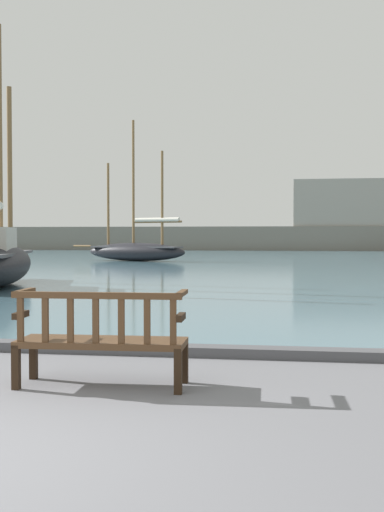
# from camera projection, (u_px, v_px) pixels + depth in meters

# --- Properties ---
(harbor_water) EXTENTS (100.00, 80.00, 0.08)m
(harbor_water) POSITION_uv_depth(u_px,v_px,m) (257.00, 255.00, 47.55)
(harbor_water) COLOR slate
(harbor_water) RESTS_ON ground
(quay_edge_kerb) EXTENTS (40.00, 0.30, 0.12)m
(quay_edge_kerb) POSITION_uv_depth(u_px,v_px,m) (90.00, 348.00, 7.88)
(quay_edge_kerb) COLOR #4C4C50
(quay_edge_kerb) RESTS_ON ground
(park_bench) EXTENTS (1.62, 0.58, 0.92)m
(park_bench) POSITION_uv_depth(u_px,v_px,m) (101.00, 338.00, 6.08)
(park_bench) COLOR black
(park_bench) RESTS_ON ground
(sailboat_outer_starboard) EXTENTS (7.02, 3.30, 7.54)m
(sailboat_outer_starboard) POSITION_uv_depth(u_px,v_px,m) (136.00, 249.00, 34.37)
(sailboat_outer_starboard) COLOR black
(sailboat_outer_starboard) RESTS_ON harbor_water
(far_breakwater) EXTENTS (57.24, 2.40, 6.58)m
(far_breakwater) POSITION_uv_depth(u_px,v_px,m) (280.00, 232.00, 59.47)
(far_breakwater) COLOR slate
(far_breakwater) RESTS_ON ground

